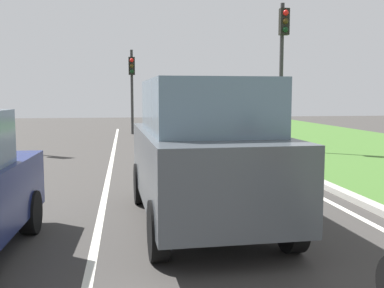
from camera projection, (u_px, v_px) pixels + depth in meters
name	position (u px, v px, depth m)	size (l,w,h in m)	color
ground_plane	(136.00, 174.00, 11.90)	(60.00, 60.00, 0.00)	#383533
lane_line_center	(109.00, 175.00, 11.79)	(0.12, 32.00, 0.01)	silver
lane_line_right_edge	(270.00, 171.00, 12.42)	(0.12, 32.00, 0.01)	silver
curb_right	(287.00, 168.00, 12.48)	(0.24, 48.00, 0.12)	#9E9B93
car_suv_ahead	(203.00, 151.00, 7.18)	(2.10, 4.57, 2.28)	#474C51
traffic_light_near_right	(283.00, 52.00, 15.98)	(0.32, 0.50, 5.22)	#2D2D2D
traffic_light_far_median	(132.00, 79.00, 23.51)	(0.32, 0.50, 4.35)	#2D2D2D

